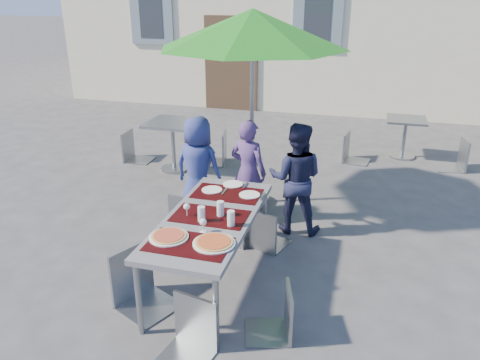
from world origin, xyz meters
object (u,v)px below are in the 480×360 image
(bg_chair_r_1, at_px, (460,136))
(chair_2, at_px, (266,206))
(chair_5, at_px, (188,298))
(cafe_table_0, at_px, (173,136))
(bg_chair_l_1, at_px, (354,131))
(dining_table, at_px, (210,221))
(pizza_near_left, at_px, (169,236))
(cafe_table_1, at_px, (405,132))
(chair_3, at_px, (136,245))
(pizza_near_right, at_px, (214,242))
(child_2, at_px, (296,178))
(chair_1, at_px, (235,202))
(child_0, at_px, (198,168))
(patio_umbrella, at_px, (253,31))
(child_1, at_px, (248,172))
(chair_4, at_px, (279,285))
(bg_chair_l_0, at_px, (132,128))
(chair_0, at_px, (191,189))
(bg_chair_r_0, at_px, (218,129))

(bg_chair_r_1, bearing_deg, chair_2, -126.41)
(chair_5, bearing_deg, chair_2, 83.44)
(cafe_table_0, xyz_separation_m, bg_chair_l_1, (2.76, 1.23, -0.04))
(dining_table, height_order, bg_chair_l_1, bg_chair_l_1)
(chair_5, bearing_deg, pizza_near_left, 126.80)
(chair_2, distance_m, cafe_table_1, 4.06)
(chair_3, bearing_deg, pizza_near_right, -1.05)
(child_2, relative_size, bg_chair_l_1, 1.46)
(chair_1, bearing_deg, bg_chair_r_1, 49.40)
(chair_3, distance_m, bg_chair_l_1, 4.88)
(child_0, distance_m, cafe_table_1, 4.09)
(bg_chair_l_1, bearing_deg, bg_chair_r_1, 1.89)
(bg_chair_r_1, bearing_deg, patio_umbrella, -143.27)
(child_1, bearing_deg, bg_chair_r_1, -121.76)
(pizza_near_right, bearing_deg, chair_4, -5.95)
(dining_table, distance_m, chair_2, 0.92)
(chair_1, xyz_separation_m, bg_chair_l_0, (-2.48, 2.25, 0.06))
(chair_1, height_order, patio_umbrella, patio_umbrella)
(child_1, height_order, chair_3, child_1)
(child_0, xyz_separation_m, cafe_table_1, (2.64, 3.11, -0.20))
(patio_umbrella, distance_m, bg_chair_r_1, 4.02)
(chair_0, height_order, chair_1, chair_0)
(pizza_near_right, height_order, chair_4, chair_4)
(bg_chair_l_0, relative_size, bg_chair_r_0, 0.94)
(child_0, relative_size, chair_1, 1.50)
(child_0, height_order, bg_chair_l_0, child_0)
(cafe_table_1, xyz_separation_m, bg_chair_l_1, (-0.85, -0.44, 0.08))
(pizza_near_right, height_order, bg_chair_l_1, bg_chair_l_1)
(pizza_near_left, height_order, bg_chair_r_1, bg_chair_r_1)
(pizza_near_right, distance_m, bg_chair_r_0, 4.08)
(pizza_near_left, relative_size, child_1, 0.26)
(chair_4, xyz_separation_m, bg_chair_l_0, (-3.27, 3.68, 0.08))
(patio_umbrella, height_order, cafe_table_0, patio_umbrella)
(child_0, bearing_deg, chair_3, 102.34)
(child_2, distance_m, patio_umbrella, 1.86)
(chair_2, bearing_deg, chair_5, -96.56)
(chair_0, height_order, chair_2, chair_0)
(bg_chair_r_0, xyz_separation_m, bg_chair_r_1, (3.85, 0.77, -0.04))
(chair_5, bearing_deg, bg_chair_l_0, 122.78)
(chair_0, xyz_separation_m, chair_2, (0.88, -0.00, -0.10))
(chair_5, bearing_deg, dining_table, 98.73)
(dining_table, distance_m, cafe_table_0, 3.30)
(patio_umbrella, xyz_separation_m, bg_chair_l_0, (-2.39, 1.14, -1.72))
(chair_4, xyz_separation_m, bg_chair_r_0, (-1.82, 3.94, 0.11))
(child_2, bearing_deg, chair_1, 36.56)
(chair_3, xyz_separation_m, bg_chair_l_0, (-1.95, 3.61, -0.06))
(pizza_near_left, height_order, pizza_near_right, same)
(pizza_near_right, distance_m, chair_0, 1.52)
(chair_0, relative_size, chair_5, 1.17)
(chair_3, bearing_deg, dining_table, 41.76)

